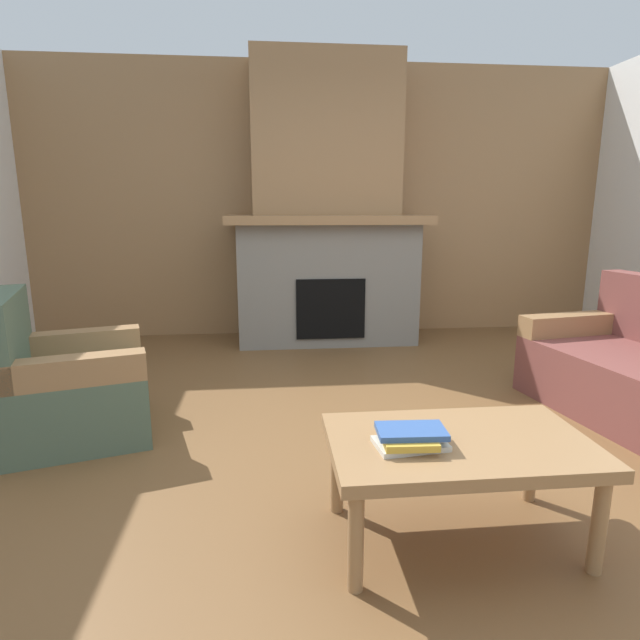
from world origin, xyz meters
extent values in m
plane|color=brown|center=(0.00, 0.00, 0.00)|extent=(9.00, 9.00, 0.00)
cube|color=#997047|center=(0.00, 3.00, 1.35)|extent=(6.00, 0.12, 2.70)
cube|color=gray|center=(0.00, 2.59, 0.57)|extent=(1.70, 0.70, 1.15)
cube|color=black|center=(0.00, 2.26, 0.38)|extent=(0.64, 0.08, 0.56)
cube|color=#997047|center=(0.00, 2.54, 1.19)|extent=(1.90, 0.82, 0.08)
cube|color=#997047|center=(0.00, 2.69, 1.97)|extent=(1.40, 0.50, 1.47)
cube|color=#997047|center=(1.63, 1.01, 0.48)|extent=(0.85, 0.30, 0.15)
cube|color=#4C604C|center=(-1.69, 0.53, 0.20)|extent=(0.94, 0.94, 0.40)
cube|color=#4C604C|center=(-1.99, 0.44, 0.62)|extent=(0.35, 0.77, 0.45)
cube|color=#997047|center=(-1.60, 0.23, 0.48)|extent=(0.77, 0.35, 0.15)
cube|color=#997047|center=(-1.77, 0.83, 0.48)|extent=(0.77, 0.35, 0.15)
cube|color=#997047|center=(0.15, -0.64, 0.41)|extent=(1.00, 0.60, 0.05)
cylinder|color=#997047|center=(-0.29, -0.88, 0.19)|extent=(0.06, 0.06, 0.38)
cylinder|color=#997047|center=(0.59, -0.88, 0.19)|extent=(0.06, 0.06, 0.38)
cylinder|color=#997047|center=(-0.29, -0.40, 0.19)|extent=(0.06, 0.06, 0.38)
cylinder|color=#997047|center=(0.59, -0.40, 0.19)|extent=(0.06, 0.06, 0.38)
cube|color=beige|center=(-0.06, -0.68, 0.44)|extent=(0.28, 0.19, 0.02)
cube|color=gold|center=(-0.07, -0.69, 0.46)|extent=(0.20, 0.20, 0.03)
cube|color=#335699|center=(-0.05, -0.68, 0.49)|extent=(0.26, 0.16, 0.02)
camera|label=1|loc=(-0.57, -2.41, 1.30)|focal=28.85mm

